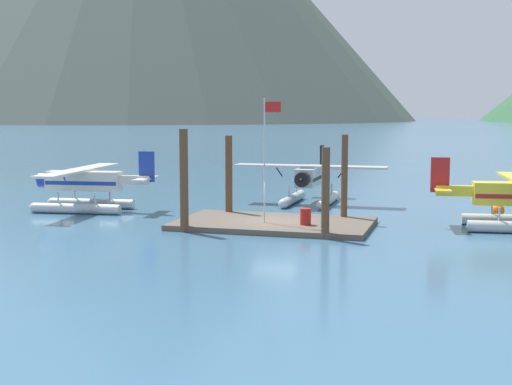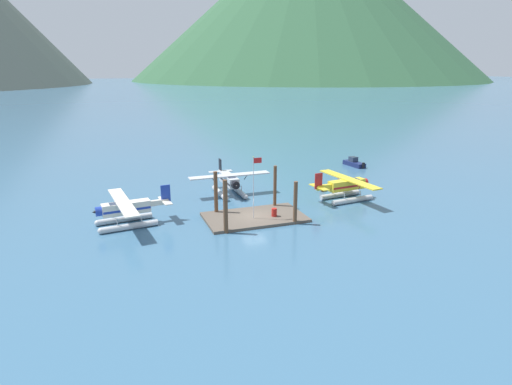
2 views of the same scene
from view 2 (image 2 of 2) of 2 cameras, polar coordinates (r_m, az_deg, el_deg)
The scene contains 14 objects.
ground_plane at distance 47.01m, azimuth -0.20°, elevation -3.44°, with size 1200.00×1200.00×0.00m, color #38607F.
dock_platform at distance 46.96m, azimuth -0.20°, elevation -3.26°, with size 10.67×6.32×0.30m, color brown.
piling_near_left at distance 42.24m, azimuth -4.04°, elevation -1.90°, with size 0.45×0.45×5.41m, color brown.
piling_near_right at distance 44.91m, azimuth 5.19°, elevation -1.38°, with size 0.41×0.41×4.57m, color brown.
piling_far_left at distance 47.79m, azimuth -5.30°, elevation -0.10°, with size 0.43×0.43×4.88m, color brown.
piling_far_right at distance 49.82m, azimuth 2.51°, elevation 0.72°, with size 0.37×0.37×5.01m, color brown.
flagpole at distance 45.02m, azimuth -0.20°, elevation 1.56°, with size 0.95×0.10×6.70m.
fuel_drum at distance 46.71m, azimuth 2.41°, elevation -2.62°, with size 0.62×0.62×0.88m.
mooring_buoy at distance 57.75m, azimuth 8.76°, elevation 0.56°, with size 0.81×0.81×0.81m, color orange.
mountain_ridge_centre_peak at distance 559.21m, azimuth 6.73°, elevation 23.64°, with size 413.40×413.40×177.15m.
seaplane_yellow_stbd_fwd at distance 54.19m, azimuth 11.84°, elevation 0.64°, with size 7.95×10.49×3.84m.
seaplane_cream_port_fwd at distance 46.39m, azimuth -16.70°, elevation -2.36°, with size 7.95×10.49×3.84m.
seaplane_silver_bow_centre at distance 55.39m, azimuth -3.54°, elevation 1.30°, with size 10.42×7.98×3.84m.
boat_navy_open_east at distance 73.61m, azimuth 12.72°, elevation 3.82°, with size 2.00×4.88×1.50m.
Camera 2 is at (-14.71, -41.74, 15.85)m, focal length 30.41 mm.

